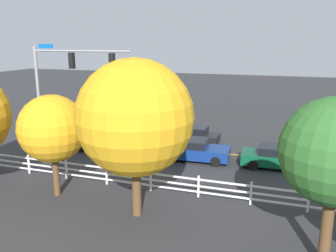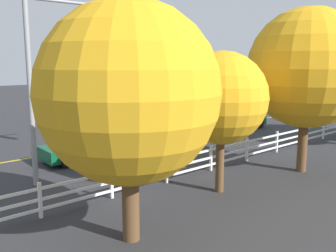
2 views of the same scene
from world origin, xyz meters
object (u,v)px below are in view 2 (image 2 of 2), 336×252
(car_2, at_px, (130,125))
(tree_1, at_px, (129,93))
(car_1, at_px, (183,129))
(car_4, at_px, (89,146))
(car_0, at_px, (227,111))
(pedestrian, at_px, (91,157))
(car_3, at_px, (236,120))
(tree_0, at_px, (307,68))
(tree_3, at_px, (221,98))

(car_2, height_order, tree_1, tree_1)
(car_1, relative_size, car_4, 0.98)
(car_0, xyz_separation_m, car_2, (9.88, 0.01, -0.06))
(car_0, bearing_deg, pedestrian, 19.09)
(car_0, height_order, pedestrian, pedestrian)
(car_0, relative_size, car_2, 0.88)
(car_0, distance_m, car_4, 15.59)
(car_1, relative_size, car_2, 1.00)
(car_3, distance_m, car_4, 12.06)
(car_3, bearing_deg, car_1, -179.50)
(tree_0, relative_size, tree_1, 1.10)
(car_0, xyz_separation_m, car_3, (3.06, 3.48, -0.05))
(car_3, bearing_deg, pedestrian, -168.46)
(car_2, bearing_deg, pedestrian, 45.65)
(car_1, bearing_deg, car_4, 178.41)
(car_3, bearing_deg, car_0, 46.53)
(car_4, bearing_deg, tree_0, -51.20)
(tree_3, bearing_deg, car_2, -109.26)
(pedestrian, xyz_separation_m, tree_0, (-7.60, 5.17, 3.61))
(car_0, distance_m, tree_3, 18.09)
(car_3, relative_size, tree_3, 0.93)
(car_2, height_order, tree_3, tree_3)
(car_1, bearing_deg, tree_3, -127.17)
(tree_3, bearing_deg, tree_1, 11.49)
(car_4, xyz_separation_m, pedestrian, (1.57, 2.96, 0.27))
(car_3, height_order, tree_1, tree_1)
(car_4, height_order, tree_3, tree_3)
(car_1, height_order, tree_1, tree_1)
(car_4, distance_m, tree_0, 10.83)
(car_3, height_order, tree_0, tree_0)
(tree_1, bearing_deg, pedestrian, -108.88)
(tree_1, bearing_deg, car_4, -112.23)
(car_0, distance_m, car_2, 9.88)
(tree_3, bearing_deg, car_4, -80.28)
(car_3, distance_m, tree_1, 18.14)
(car_0, bearing_deg, car_4, 11.18)
(car_2, height_order, car_3, car_3)
(car_2, bearing_deg, car_1, 109.91)
(car_0, height_order, tree_1, tree_1)
(tree_1, bearing_deg, car_0, -146.50)
(car_2, bearing_deg, car_3, 153.84)
(car_2, relative_size, car_3, 0.98)
(car_0, xyz_separation_m, car_1, (8.59, 3.73, -0.04))
(car_2, relative_size, car_4, 0.98)
(tree_0, distance_m, tree_1, 9.50)
(pedestrian, bearing_deg, tree_1, -45.77)
(tree_1, bearing_deg, tree_3, -168.51)
(car_2, bearing_deg, tree_3, 71.50)
(pedestrian, distance_m, tree_1, 6.57)
(pedestrian, height_order, tree_1, tree_1)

